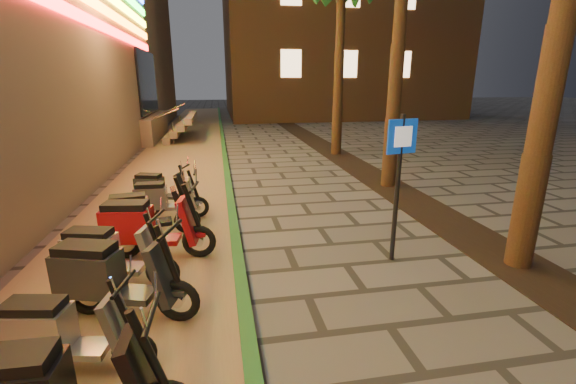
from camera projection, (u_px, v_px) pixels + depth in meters
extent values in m
cube|color=#8C7251|center=(175.00, 171.00, 12.79)|extent=(3.40, 60.00, 0.01)
cube|color=#235F26|center=(226.00, 168.00, 13.07)|extent=(0.18, 60.00, 0.10)
cube|color=black|center=(423.00, 207.00, 9.14)|extent=(1.20, 40.00, 0.02)
cube|color=black|center=(148.00, 83.00, 19.25)|extent=(0.08, 5.00, 3.00)
cube|color=gray|center=(110.00, 128.00, 19.51)|extent=(5.00, 6.00, 1.20)
cube|color=gray|center=(172.00, 135.00, 20.15)|extent=(0.35, 5.00, 0.30)
cube|color=gray|center=(178.00, 129.00, 20.13)|extent=(0.35, 5.00, 0.30)
cube|color=gray|center=(185.00, 123.00, 20.11)|extent=(0.35, 5.00, 0.30)
cube|color=gray|center=(191.00, 117.00, 20.08)|extent=(0.35, 5.00, 0.30)
cylinder|color=silver|center=(156.00, 117.00, 17.89)|extent=(2.09, 0.06, 0.81)
cylinder|color=silver|center=(167.00, 111.00, 21.67)|extent=(2.09, 0.06, 0.81)
cube|color=#FFCA8C|center=(291.00, 64.00, 26.01)|extent=(1.40, 0.06, 1.80)
cube|color=#FFCA8C|center=(348.00, 64.00, 26.70)|extent=(1.40, 0.06, 1.80)
cube|color=#FFCA8C|center=(401.00, 64.00, 27.39)|extent=(1.40, 0.06, 1.80)
cylinder|color=#472D19|center=(548.00, 93.00, 5.55)|extent=(0.40, 0.40, 5.45)
cylinder|color=#472D19|center=(395.00, 83.00, 10.23)|extent=(0.40, 0.40, 5.70)
cylinder|color=#472D19|center=(339.00, 79.00, 14.92)|extent=(0.40, 0.40, 5.95)
cylinder|color=black|center=(397.00, 190.00, 6.16)|extent=(0.08, 0.08, 2.42)
cube|color=#0C3BA7|center=(402.00, 136.00, 5.90)|extent=(0.53, 0.14, 0.53)
cube|color=white|center=(403.00, 137.00, 5.88)|extent=(0.31, 0.08, 0.31)
cube|color=black|center=(6.00, 361.00, 2.88)|extent=(0.66, 0.36, 0.13)
cube|color=black|center=(142.00, 375.00, 3.09)|extent=(0.29, 0.43, 0.74)
cylinder|color=black|center=(149.00, 352.00, 3.04)|extent=(0.29, 0.08, 0.78)
cylinder|color=black|center=(151.00, 314.00, 2.95)|extent=(0.06, 0.61, 0.05)
torus|color=black|center=(35.00, 352.00, 3.93)|extent=(0.48, 0.17, 0.47)
cylinder|color=silver|center=(35.00, 352.00, 3.93)|extent=(0.14, 0.11, 0.13)
torus|color=black|center=(134.00, 352.00, 3.94)|extent=(0.48, 0.17, 0.47)
cylinder|color=silver|center=(134.00, 352.00, 3.94)|extent=(0.14, 0.11, 0.13)
cube|color=#98999F|center=(83.00, 349.00, 3.92)|extent=(0.55, 0.39, 0.07)
cube|color=#98999F|center=(38.00, 330.00, 3.86)|extent=(0.69, 0.45, 0.45)
cube|color=black|center=(33.00, 307.00, 3.79)|extent=(0.61, 0.39, 0.11)
cube|color=#98999F|center=(118.00, 326.00, 3.85)|extent=(0.30, 0.40, 0.64)
cylinder|color=black|center=(123.00, 310.00, 3.80)|extent=(0.26, 0.11, 0.67)
cylinder|color=black|center=(124.00, 284.00, 3.72)|extent=(0.13, 0.52, 0.04)
cube|color=#98999F|center=(133.00, 343.00, 3.91)|extent=(0.22, 0.16, 0.05)
torus|color=black|center=(86.00, 295.00, 4.89)|extent=(0.57, 0.27, 0.57)
cylinder|color=silver|center=(86.00, 295.00, 4.89)|extent=(0.18, 0.15, 0.15)
torus|color=black|center=(178.00, 301.00, 4.76)|extent=(0.57, 0.27, 0.57)
cylinder|color=silver|center=(178.00, 301.00, 4.76)|extent=(0.18, 0.15, 0.15)
cube|color=#242629|center=(130.00, 294.00, 4.82)|extent=(0.68, 0.53, 0.09)
cube|color=#242629|center=(89.00, 273.00, 4.80)|extent=(0.85, 0.62, 0.55)
cube|color=black|center=(85.00, 249.00, 4.71)|extent=(0.75, 0.53, 0.13)
cube|color=#242629|center=(164.00, 273.00, 4.67)|extent=(0.41, 0.50, 0.77)
cylinder|color=black|center=(168.00, 257.00, 4.60)|extent=(0.31, 0.16, 0.81)
cylinder|color=black|center=(170.00, 230.00, 4.50)|extent=(0.23, 0.62, 0.05)
cube|color=#242629|center=(177.00, 291.00, 4.72)|extent=(0.27, 0.22, 0.07)
torus|color=black|center=(89.00, 270.00, 5.60)|extent=(0.52, 0.21, 0.51)
cylinder|color=silver|center=(89.00, 270.00, 5.60)|extent=(0.16, 0.13, 0.14)
torus|color=black|center=(163.00, 272.00, 5.54)|extent=(0.52, 0.21, 0.51)
cylinder|color=silver|center=(163.00, 272.00, 5.54)|extent=(0.16, 0.13, 0.14)
cube|color=silver|center=(125.00, 268.00, 5.56)|extent=(0.60, 0.45, 0.08)
cube|color=silver|center=(91.00, 252.00, 5.51)|extent=(0.75, 0.52, 0.49)
cube|color=black|center=(88.00, 234.00, 5.43)|extent=(0.66, 0.45, 0.12)
cube|color=silver|center=(151.00, 250.00, 5.45)|extent=(0.35, 0.44, 0.69)
cylinder|color=black|center=(155.00, 238.00, 5.39)|extent=(0.28, 0.13, 0.73)
cylinder|color=black|center=(156.00, 217.00, 5.30)|extent=(0.17, 0.56, 0.04)
cube|color=silver|center=(162.00, 264.00, 5.51)|extent=(0.24, 0.18, 0.06)
torus|color=black|center=(124.00, 243.00, 6.45)|extent=(0.59, 0.19, 0.58)
cylinder|color=silver|center=(124.00, 243.00, 6.45)|extent=(0.17, 0.13, 0.16)
torus|color=black|center=(199.00, 241.00, 6.50)|extent=(0.59, 0.19, 0.58)
cylinder|color=silver|center=(199.00, 241.00, 6.50)|extent=(0.17, 0.13, 0.16)
cube|color=maroon|center=(161.00, 239.00, 6.47)|extent=(0.66, 0.46, 0.09)
cube|color=maroon|center=(128.00, 225.00, 6.37)|extent=(0.83, 0.52, 0.55)
cube|color=black|center=(125.00, 206.00, 6.28)|extent=(0.73, 0.45, 0.13)
cube|color=maroon|center=(188.00, 220.00, 6.39)|extent=(0.35, 0.48, 0.78)
cylinder|color=black|center=(192.00, 208.00, 6.33)|extent=(0.31, 0.12, 0.82)
cylinder|color=black|center=(194.00, 187.00, 6.24)|extent=(0.14, 0.64, 0.05)
cube|color=maroon|center=(199.00, 234.00, 6.47)|extent=(0.26, 0.19, 0.07)
torus|color=black|center=(126.00, 228.00, 7.17)|extent=(0.53, 0.19, 0.52)
cylinder|color=silver|center=(126.00, 228.00, 7.17)|extent=(0.15, 0.12, 0.14)
torus|color=black|center=(187.00, 221.00, 7.54)|extent=(0.53, 0.19, 0.52)
cylinder|color=silver|center=(187.00, 221.00, 7.54)|extent=(0.15, 0.12, 0.14)
cube|color=black|center=(157.00, 222.00, 7.34)|extent=(0.60, 0.43, 0.08)
cube|color=black|center=(129.00, 213.00, 7.12)|extent=(0.75, 0.49, 0.50)
cube|color=black|center=(127.00, 198.00, 7.03)|extent=(0.66, 0.42, 0.12)
cube|color=black|center=(179.00, 205.00, 7.40)|extent=(0.33, 0.44, 0.70)
cylinder|color=black|center=(182.00, 195.00, 7.37)|extent=(0.28, 0.12, 0.73)
cylinder|color=black|center=(183.00, 179.00, 7.29)|extent=(0.14, 0.57, 0.04)
cube|color=black|center=(187.00, 215.00, 7.51)|extent=(0.24, 0.17, 0.06)
torus|color=black|center=(149.00, 210.00, 8.24)|extent=(0.48, 0.09, 0.48)
cylinder|color=silver|center=(149.00, 210.00, 8.24)|extent=(0.13, 0.09, 0.13)
torus|color=black|center=(198.00, 207.00, 8.41)|extent=(0.48, 0.09, 0.48)
cylinder|color=silver|center=(198.00, 207.00, 8.41)|extent=(0.13, 0.09, 0.13)
cube|color=#A1A0A7|center=(173.00, 207.00, 8.32)|extent=(0.51, 0.32, 0.07)
cube|color=#A1A0A7|center=(151.00, 198.00, 8.18)|extent=(0.65, 0.35, 0.46)
cube|color=black|center=(150.00, 186.00, 8.10)|extent=(0.57, 0.30, 0.11)
cube|color=#A1A0A7|center=(191.00, 194.00, 8.31)|extent=(0.25, 0.37, 0.65)
cylinder|color=black|center=(193.00, 185.00, 8.26)|extent=(0.25, 0.07, 0.68)
cylinder|color=black|center=(195.00, 172.00, 8.19)|extent=(0.04, 0.54, 0.04)
cube|color=#A1A0A7|center=(198.00, 202.00, 8.38)|extent=(0.20, 0.13, 0.06)
torus|color=black|center=(148.00, 197.00, 9.17)|extent=(0.47, 0.22, 0.46)
cylinder|color=silver|center=(148.00, 197.00, 9.17)|extent=(0.14, 0.12, 0.12)
torus|color=black|center=(188.00, 198.00, 9.06)|extent=(0.47, 0.22, 0.46)
cylinder|color=silver|center=(188.00, 198.00, 9.06)|extent=(0.14, 0.12, 0.12)
cube|color=#242729|center=(167.00, 196.00, 9.11)|extent=(0.56, 0.43, 0.07)
cube|color=#242729|center=(150.00, 187.00, 9.09)|extent=(0.69, 0.51, 0.44)
cube|color=black|center=(148.00, 176.00, 9.02)|extent=(0.61, 0.43, 0.11)
cube|color=#242729|center=(182.00, 186.00, 8.99)|extent=(0.33, 0.41, 0.62)
cylinder|color=black|center=(184.00, 179.00, 8.93)|extent=(0.25, 0.13, 0.66)
cylinder|color=black|center=(185.00, 167.00, 8.85)|extent=(0.19, 0.50, 0.04)
cube|color=#242729|center=(188.00, 194.00, 9.03)|extent=(0.22, 0.18, 0.05)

